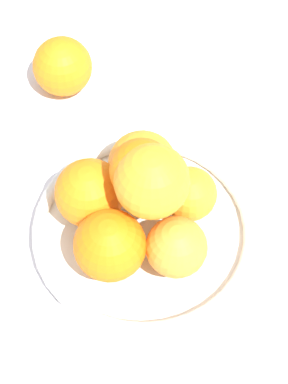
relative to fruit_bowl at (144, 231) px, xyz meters
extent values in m
plane|color=silver|center=(0.00, 0.00, -0.02)|extent=(4.00, 4.00, 0.00)
cylinder|color=silver|center=(0.00, 0.00, -0.01)|extent=(0.26, 0.26, 0.02)
torus|color=silver|center=(0.00, 0.00, 0.01)|extent=(0.27, 0.27, 0.02)
sphere|color=orange|center=(0.01, -0.06, 0.05)|extent=(0.07, 0.07, 0.07)
sphere|color=orange|center=(0.06, -0.01, 0.06)|extent=(0.08, 0.08, 0.08)
sphere|color=orange|center=(0.03, 0.06, 0.06)|extent=(0.08, 0.08, 0.08)
sphere|color=orange|center=(-0.04, 0.05, 0.06)|extent=(0.08, 0.08, 0.08)
sphere|color=orange|center=(-0.06, -0.03, 0.05)|extent=(0.07, 0.07, 0.07)
sphere|color=orange|center=(0.01, 0.00, 0.11)|extent=(0.07, 0.07, 0.07)
sphere|color=orange|center=(-0.01, -0.01, 0.12)|extent=(0.08, 0.08, 0.08)
sphere|color=orange|center=(0.27, 0.06, 0.03)|extent=(0.08, 0.08, 0.08)
camera|label=1|loc=(-0.38, 0.08, 0.69)|focal=60.00mm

